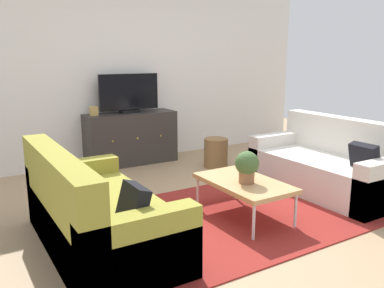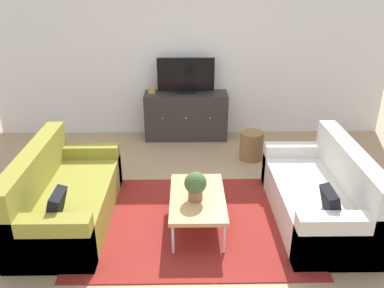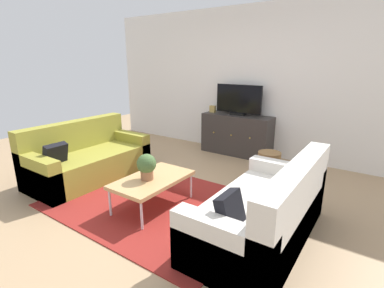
% 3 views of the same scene
% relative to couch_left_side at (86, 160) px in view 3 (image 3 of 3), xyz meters
% --- Properties ---
extents(ground_plane, '(10.00, 10.00, 0.00)m').
position_rel_couch_left_side_xyz_m(ground_plane, '(1.44, 0.10, -0.28)').
color(ground_plane, tan).
extents(wall_back, '(6.40, 0.12, 2.70)m').
position_rel_couch_left_side_xyz_m(wall_back, '(1.44, 2.65, 1.07)').
color(wall_back, white).
rests_on(wall_back, ground_plane).
extents(area_rug, '(2.50, 1.90, 0.01)m').
position_rel_couch_left_side_xyz_m(area_rug, '(1.44, -0.05, -0.27)').
color(area_rug, maroon).
rests_on(area_rug, ground_plane).
extents(couch_left_side, '(0.86, 1.75, 0.85)m').
position_rel_couch_left_side_xyz_m(couch_left_side, '(0.00, 0.00, 0.00)').
color(couch_left_side, olive).
rests_on(couch_left_side, ground_plane).
extents(couch_right_side, '(0.86, 1.75, 0.85)m').
position_rel_couch_left_side_xyz_m(couch_right_side, '(2.88, 0.00, 0.00)').
color(couch_right_side, silver).
rests_on(couch_right_side, ground_plane).
extents(coffee_table, '(0.58, 0.98, 0.38)m').
position_rel_couch_left_side_xyz_m(coffee_table, '(1.48, -0.13, 0.07)').
color(coffee_table, tan).
rests_on(coffee_table, ground_plane).
extents(potted_plant, '(0.23, 0.23, 0.31)m').
position_rel_couch_left_side_xyz_m(potted_plant, '(1.46, -0.19, 0.27)').
color(potted_plant, '#936042').
rests_on(potted_plant, coffee_table).
extents(tv_console, '(1.33, 0.47, 0.76)m').
position_rel_couch_left_side_xyz_m(tv_console, '(1.37, 2.37, 0.10)').
color(tv_console, '#332D2B').
rests_on(tv_console, ground_plane).
extents(flat_screen_tv, '(0.90, 0.16, 0.56)m').
position_rel_couch_left_side_xyz_m(flat_screen_tv, '(1.37, 2.39, 0.75)').
color(flat_screen_tv, black).
rests_on(flat_screen_tv, tv_console).
extents(mantel_clock, '(0.11, 0.07, 0.13)m').
position_rel_couch_left_side_xyz_m(mantel_clock, '(0.82, 2.37, 0.54)').
color(mantel_clock, tan).
rests_on(mantel_clock, tv_console).
extents(wicker_basket, '(0.34, 0.34, 0.42)m').
position_rel_couch_left_side_xyz_m(wicker_basket, '(2.32, 1.55, -0.07)').
color(wicker_basket, olive).
rests_on(wicker_basket, ground_plane).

